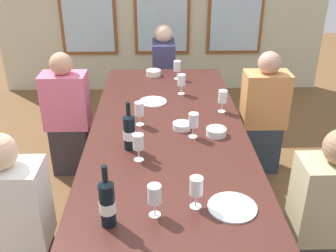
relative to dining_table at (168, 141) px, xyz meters
The scene contains 22 objects.
ground_plane 0.68m from the dining_table, ahead, with size 12.00×12.00×0.00m, color brown.
dining_table is the anchor object (origin of this frame).
white_plate_0 0.57m from the dining_table, 101.06° to the left, with size 0.22×0.22×0.01m, color white.
white_plate_1 0.87m from the dining_table, 69.70° to the right, with size 0.25×0.25×0.01m, color white.
wine_bottle_0 0.36m from the dining_table, 141.96° to the right, with size 0.08×0.08×0.32m.
wine_bottle_1 0.98m from the dining_table, 108.59° to the right, with size 0.08×0.08×0.33m.
tasting_bowl_0 0.15m from the dining_table, 35.58° to the left, with size 0.13×0.13×0.04m, color white.
tasting_bowl_1 0.34m from the dining_table, ahead, with size 0.14×0.14×0.05m, color white.
tasting_bowl_2 1.22m from the dining_table, 95.01° to the left, with size 0.14×0.14×0.05m, color white.
wine_glass_0 0.76m from the dining_table, 79.60° to the left, with size 0.07×0.07×0.17m.
wine_glass_1 0.58m from the dining_table, 39.76° to the left, with size 0.07×0.07×0.17m.
wine_glass_2 0.25m from the dining_table, 17.01° to the right, with size 0.07×0.07×0.17m.
wine_glass_3 0.88m from the dining_table, 95.93° to the right, with size 0.07×0.07×0.17m.
wine_glass_4 0.83m from the dining_table, 81.67° to the right, with size 0.07×0.07×0.17m.
wine_glass_5 0.30m from the dining_table, 144.26° to the left, with size 0.07×0.07×0.17m.
wine_glass_6 1.13m from the dining_table, 84.03° to the left, with size 0.07×0.07×0.17m.
wine_glass_7 0.42m from the dining_table, 118.99° to the right, with size 0.07×0.07×0.17m.
seated_person_0 1.13m from the dining_table, 139.75° to the left, with size 0.38×0.24×1.11m.
seated_person_1 1.12m from the dining_table, 39.47° to the left, with size 0.38×0.24×1.11m.
seated_person_2 1.11m from the dining_table, 141.03° to the right, with size 0.38×0.24×1.11m.
seated_person_3 1.11m from the dining_table, 39.11° to the right, with size 0.38×0.24×1.11m.
seated_person_4 1.75m from the dining_table, 90.00° to the left, with size 0.24×0.38×1.11m.
Camera 1 is at (-0.07, -2.38, 1.99)m, focal length 41.79 mm.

